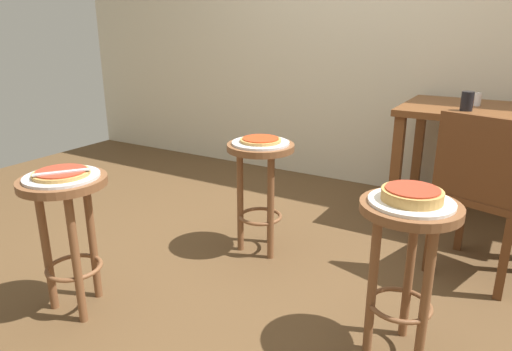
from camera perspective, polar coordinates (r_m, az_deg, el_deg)
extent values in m
plane|color=brown|center=(2.51, 2.34, -11.48)|extent=(6.00, 6.00, 0.00)
cylinder|color=brown|center=(2.11, -22.65, -0.73)|extent=(0.36, 0.36, 0.03)
cylinder|color=brown|center=(2.28, -19.45, -7.43)|extent=(0.04, 0.04, 0.59)
cylinder|color=brown|center=(2.27, -24.34, -8.24)|extent=(0.04, 0.04, 0.59)
cylinder|color=brown|center=(2.12, -21.22, -9.66)|extent=(0.04, 0.04, 0.59)
torus|color=brown|center=(2.26, -21.41, -10.44)|extent=(0.25, 0.25, 0.02)
cylinder|color=silver|center=(2.10, -22.73, -0.12)|extent=(0.31, 0.31, 0.01)
cylinder|color=tan|center=(2.10, -22.77, 0.23)|extent=(0.23, 0.23, 0.01)
cylinder|color=#B23823|center=(2.10, -22.81, 0.50)|extent=(0.21, 0.21, 0.01)
cylinder|color=brown|center=(1.76, 18.45, -3.80)|extent=(0.36, 0.36, 0.03)
cylinder|color=brown|center=(2.00, 18.30, -11.13)|extent=(0.04, 0.04, 0.59)
cylinder|color=brown|center=(1.87, 14.09, -12.82)|extent=(0.04, 0.04, 0.59)
cylinder|color=brown|center=(1.84, 20.09, -14.05)|extent=(0.04, 0.04, 0.59)
torus|color=brown|center=(1.95, 17.24, -14.90)|extent=(0.25, 0.25, 0.02)
cylinder|color=white|center=(1.76, 18.52, -3.09)|extent=(0.31, 0.31, 0.01)
cylinder|color=tan|center=(1.75, 18.61, -2.30)|extent=(0.22, 0.22, 0.04)
cylinder|color=#B23823|center=(1.74, 18.68, -1.58)|extent=(0.19, 0.19, 0.01)
cylinder|color=brown|center=(2.50, 0.57, 3.51)|extent=(0.36, 0.36, 0.03)
cylinder|color=brown|center=(2.69, 1.76, -2.46)|extent=(0.04, 0.04, 0.59)
cylinder|color=brown|center=(2.60, -1.95, -3.20)|extent=(0.04, 0.04, 0.59)
cylinder|color=brown|center=(2.51, 1.83, -4.03)|extent=(0.04, 0.04, 0.59)
torus|color=brown|center=(2.63, 0.54, -5.01)|extent=(0.25, 0.25, 0.02)
cylinder|color=silver|center=(2.50, 0.57, 4.03)|extent=(0.31, 0.31, 0.01)
cylinder|color=tan|center=(2.49, 0.57, 4.33)|extent=(0.22, 0.22, 0.01)
cylinder|color=red|center=(2.49, 0.57, 4.57)|extent=(0.19, 0.19, 0.01)
cube|color=brown|center=(3.16, 27.00, 7.00)|extent=(1.03, 0.72, 0.04)
cube|color=brown|center=(3.01, 16.75, 0.31)|extent=(0.06, 0.06, 0.72)
cube|color=brown|center=(3.60, 19.25, 2.88)|extent=(0.06, 0.06, 0.72)
cylinder|color=black|center=(3.00, 24.48, 8.31)|extent=(0.07, 0.07, 0.11)
cylinder|color=white|center=(3.21, 25.57, 8.43)|extent=(0.04, 0.04, 0.08)
cube|color=#5B3319|center=(2.59, 26.54, -2.08)|extent=(0.50, 0.50, 0.04)
cube|color=#5B3319|center=(2.37, 25.67, 1.82)|extent=(0.39, 0.14, 0.40)
cube|color=#5B3319|center=(2.88, 23.94, -4.55)|extent=(0.04, 0.04, 0.42)
cube|color=#5B3319|center=(2.46, 28.15, -9.04)|extent=(0.04, 0.04, 0.42)
cube|color=#5B3319|center=(2.58, 20.64, -6.79)|extent=(0.04, 0.04, 0.42)
cube|color=silver|center=(2.06, -22.76, 0.39)|extent=(0.15, 0.19, 0.01)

